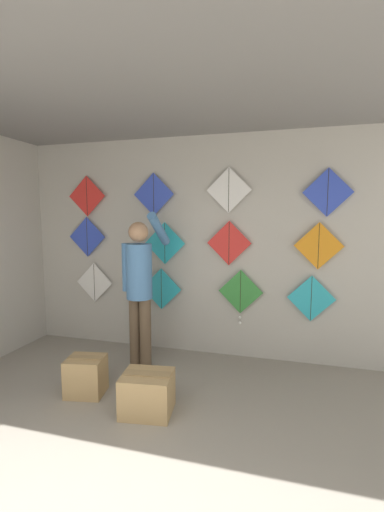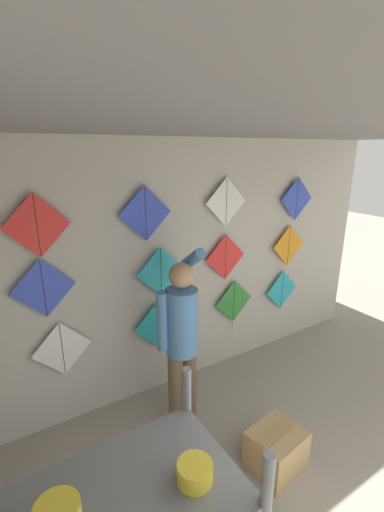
% 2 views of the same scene
% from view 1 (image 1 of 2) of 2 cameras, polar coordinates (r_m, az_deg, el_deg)
% --- Properties ---
extents(back_panel, '(5.53, 0.06, 2.80)m').
position_cam_1_polar(back_panel, '(4.45, 0.87, 1.53)').
color(back_panel, '#BCB7AD').
rests_on(back_panel, ground).
extents(ceiling_slab, '(5.53, 4.09, 0.04)m').
position_cam_1_polar(ceiling_slab, '(3.02, -8.11, 26.38)').
color(ceiling_slab, gray).
extents(shopkeeper, '(0.46, 0.60, 1.85)m').
position_cam_1_polar(shopkeeper, '(4.03, -8.70, -4.23)').
color(shopkeeper, brown).
rests_on(shopkeeper, ground).
extents(cardboard_box, '(0.50, 0.44, 0.38)m').
position_cam_1_polar(cardboard_box, '(3.40, -7.45, -21.72)').
color(cardboard_box, tan).
rests_on(cardboard_box, ground).
extents(cardboard_box_spare, '(0.41, 0.37, 0.39)m').
position_cam_1_polar(cardboard_box_spare, '(3.82, -17.26, -18.53)').
color(cardboard_box_spare, tan).
rests_on(cardboard_box_spare, ground).
extents(kite_0, '(0.55, 0.01, 0.55)m').
position_cam_1_polar(kite_0, '(5.02, -15.96, -4.26)').
color(kite_0, white).
extents(kite_1, '(0.55, 0.01, 0.55)m').
position_cam_1_polar(kite_1, '(4.59, -5.12, -5.48)').
color(kite_1, '#28B2C6').
extents(kite_2, '(0.55, 0.04, 0.69)m').
position_cam_1_polar(kite_2, '(4.34, 8.08, -6.24)').
color(kite_2, '#338C38').
extents(kite_3, '(0.55, 0.01, 0.55)m').
position_cam_1_polar(kite_3, '(4.32, 19.25, -6.70)').
color(kite_3, '#28B2C6').
extents(kite_4, '(0.55, 0.01, 0.55)m').
position_cam_1_polar(kite_4, '(4.99, -17.08, 3.06)').
color(kite_4, blue).
extents(kite_5, '(0.55, 0.01, 0.55)m').
position_cam_1_polar(kite_5, '(4.48, -4.55, 2.13)').
color(kite_5, '#28B2C6').
extents(kite_6, '(0.55, 0.01, 0.55)m').
position_cam_1_polar(kite_6, '(4.27, 6.19, 2.14)').
color(kite_6, red).
extents(kite_7, '(0.55, 0.01, 0.55)m').
position_cam_1_polar(kite_7, '(4.22, 20.36, 1.58)').
color(kite_7, orange).
extents(kite_8, '(0.55, 0.01, 0.55)m').
position_cam_1_polar(kite_8, '(4.98, -17.12, 9.52)').
color(kite_8, red).
extents(kite_9, '(0.55, 0.01, 0.55)m').
position_cam_1_polar(kite_9, '(4.53, -6.41, 10.17)').
color(kite_9, blue).
extents(kite_10, '(0.55, 0.01, 0.55)m').
position_cam_1_polar(kite_10, '(4.27, 6.15, 10.87)').
color(kite_10, white).
extents(kite_11, '(0.55, 0.01, 0.55)m').
position_cam_1_polar(kite_11, '(4.23, 21.69, 9.83)').
color(kite_11, blue).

